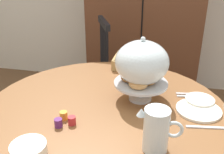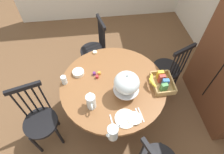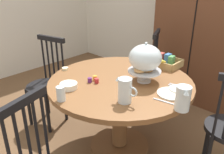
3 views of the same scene
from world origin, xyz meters
name	(u,v)px [view 2 (image 2 of 3)]	position (x,y,z in m)	size (l,w,h in m)	color
ground_plane	(116,105)	(0.00, 0.00, 0.00)	(10.00, 10.00, 0.00)	brown
dining_table	(113,93)	(0.13, -0.06, 0.54)	(1.24, 1.24, 0.74)	brown
windsor_chair_near_window	(94,50)	(-0.78, -0.24, 0.45)	(0.42, 0.41, 0.97)	black
windsor_chair_by_cabinet	(40,121)	(0.35, -0.95, 0.45)	(0.42, 0.42, 0.97)	black
windsor_chair_far_side	(167,70)	(-0.23, 0.79, 0.45)	(0.44, 0.44, 0.97)	black
pastry_stand_with_dome	(127,83)	(0.29, 0.06, 0.94)	(0.28, 0.28, 0.34)	silver
orange_juice_pitcher	(113,133)	(0.75, -0.14, 0.82)	(0.14, 0.15, 0.17)	silver
milk_pitcher	(91,102)	(0.40, -0.32, 0.82)	(0.18, 0.10, 0.18)	silver
cereal_basket	(161,82)	(0.21, 0.49, 0.79)	(0.32, 0.30, 0.12)	tan
china_plate_large	(125,118)	(0.59, 0.01, 0.75)	(0.22, 0.22, 0.01)	white
china_plate_small	(134,118)	(0.60, 0.10, 0.76)	(0.15, 0.15, 0.01)	white
cereal_bowl	(78,73)	(-0.07, -0.46, 0.76)	(0.14, 0.14, 0.04)	white
drinking_glass	(64,80)	(0.05, -0.62, 0.80)	(0.06, 0.06, 0.11)	silver
butter_dish	(95,52)	(-0.42, -0.24, 0.75)	(0.06, 0.06, 0.02)	beige
jam_jar_strawberry	(97,77)	(0.02, -0.24, 0.76)	(0.04, 0.04, 0.04)	#B7282D
jam_jar_apricot	(99,73)	(-0.04, -0.21, 0.76)	(0.04, 0.04, 0.04)	orange
jam_jar_grape	(94,74)	(-0.04, -0.27, 0.76)	(0.04, 0.04, 0.04)	#5B2366
table_knife	(138,115)	(0.56, 0.15, 0.74)	(0.17, 0.01, 0.01)	silver
dinner_fork	(141,115)	(0.56, 0.18, 0.74)	(0.17, 0.01, 0.01)	silver
soup_spoon	(112,122)	(0.61, -0.13, 0.74)	(0.17, 0.01, 0.01)	silver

